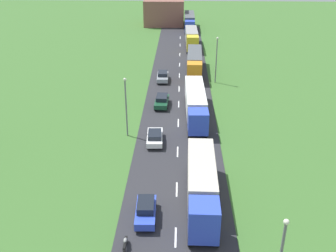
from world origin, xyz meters
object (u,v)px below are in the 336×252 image
at_px(car_fifth, 163,76).
at_px(lamppost_third, 216,58).
at_px(truck_third, 194,62).
at_px(car_third, 155,137).
at_px(distant_building, 164,12).
at_px(truck_fourth, 192,38).
at_px(car_fourth, 162,101).
at_px(lamppost_second, 126,104).
at_px(car_second, 146,210).
at_px(motorcycle_courier, 125,244).
at_px(truck_lead, 202,184).
at_px(truck_second, 196,102).
at_px(truck_fifth, 189,21).

height_order(car_fifth, lamppost_third, lamppost_third).
height_order(truck_third, car_third, truck_third).
relative_size(car_fifth, distant_building, 0.41).
relative_size(truck_fourth, car_fifth, 2.83).
bearing_deg(truck_third, car_third, -101.47).
bearing_deg(truck_fourth, lamppost_third, -81.28).
bearing_deg(car_third, truck_third, 78.53).
height_order(truck_fourth, car_fourth, truck_fourth).
bearing_deg(lamppost_second, distant_building, 88.50).
bearing_deg(car_second, car_third, 90.43).
bearing_deg(car_fourth, truck_third, 71.57).
height_order(motorcycle_courier, distant_building, distant_building).
distance_m(truck_fourth, car_fifth, 23.14).
bearing_deg(lamppost_third, truck_fourth, 98.72).
height_order(truck_lead, truck_fourth, truck_lead).
xyz_separation_m(car_fifth, motorcycle_courier, (-1.13, -39.62, -0.32)).
relative_size(car_third, car_fifth, 0.99).
bearing_deg(truck_lead, lamppost_third, 83.55).
height_order(truck_lead, truck_second, truck_lead).
xyz_separation_m(truck_second, lamppost_second, (-8.51, -6.01, 2.14)).
xyz_separation_m(truck_second, truck_fifth, (0.03, 54.84, 0.10)).
xyz_separation_m(car_second, car_fourth, (0.19, 25.04, -0.04)).
bearing_deg(lamppost_second, lamppost_third, 58.22).
distance_m(truck_second, truck_fifth, 54.84).
height_order(truck_lead, truck_fifth, truck_fifth).
bearing_deg(lamppost_third, truck_third, 125.06).
bearing_deg(truck_third, lamppost_third, -54.94).
bearing_deg(truck_lead, car_third, 113.39).
bearing_deg(motorcycle_courier, car_third, 86.12).
bearing_deg(truck_third, motorcycle_courier, -98.46).
bearing_deg(truck_fifth, motorcycle_courier, -94.44).
bearing_deg(car_fourth, car_fifth, 91.87).
height_order(car_second, motorcycle_courier, car_second).
relative_size(truck_second, truck_fourth, 1.13).
bearing_deg(car_second, lamppost_second, 102.91).
height_order(car_fourth, lamppost_second, lamppost_second).
xyz_separation_m(car_third, motorcycle_courier, (-1.20, -17.66, -0.26)).
relative_size(truck_lead, motorcycle_courier, 6.22).
relative_size(truck_fourth, lamppost_second, 1.65).
distance_m(truck_lead, distant_building, 80.36).
height_order(truck_fifth, lamppost_third, lamppost_third).
bearing_deg(car_fourth, motorcycle_courier, -92.95).
bearing_deg(truck_second, truck_fourth, 89.66).
bearing_deg(lamppost_third, car_fourth, -129.09).
bearing_deg(truck_second, truck_lead, -90.07).
bearing_deg(truck_lead, lamppost_second, 122.36).
distance_m(truck_third, motorcycle_courier, 44.58).
bearing_deg(car_third, lamppost_second, 152.02).
bearing_deg(car_fourth, car_second, -90.43).
distance_m(truck_fifth, car_fourth, 51.74).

